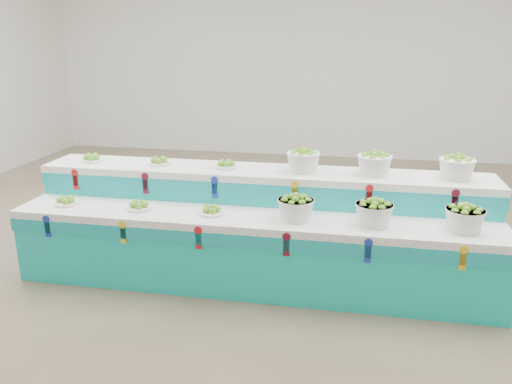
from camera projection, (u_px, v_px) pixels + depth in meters
ground at (251, 255)px, 5.54m from camera, size 10.00×10.00×0.00m
back_wall at (303, 53)px, 9.65m from camera, size 10.00×0.00×10.00m
display_stand at (256, 227)px, 4.92m from camera, size 4.52×1.16×1.02m
plate_lower_left at (66, 200)px, 4.92m from camera, size 0.24×0.24×0.09m
plate_lower_mid at (139, 205)px, 4.78m from camera, size 0.24×0.24×0.09m
plate_lower_right at (211, 209)px, 4.65m from camera, size 0.24×0.24×0.09m
basket_lower_left at (296, 207)px, 4.49m from camera, size 0.32×0.32×0.23m
basket_lower_mid at (374, 212)px, 4.37m from camera, size 0.32×0.32×0.23m
basket_lower_right at (465, 218)px, 4.23m from camera, size 0.32×0.32×0.23m
plate_upper_left at (92, 157)px, 5.36m from camera, size 0.24×0.24×0.09m
plate_upper_mid at (159, 160)px, 5.22m from camera, size 0.24×0.24×0.09m
plate_upper_right at (226, 164)px, 5.09m from camera, size 0.24×0.24×0.09m
basket_upper_left at (303, 160)px, 4.93m from camera, size 0.32×0.32×0.23m
basket_upper_mid at (374, 163)px, 4.80m from camera, size 0.32×0.32×0.23m
basket_upper_right at (457, 167)px, 4.67m from camera, size 0.32×0.32×0.23m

